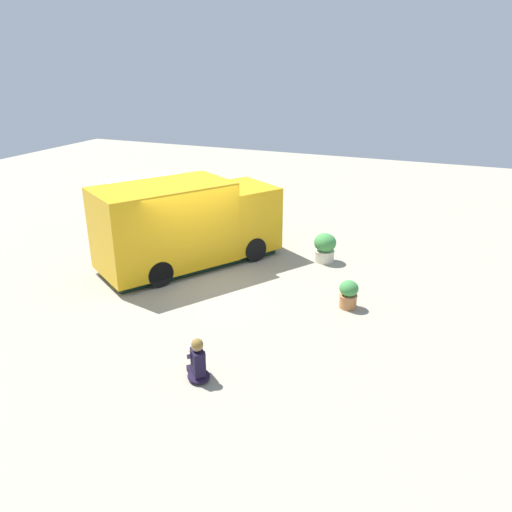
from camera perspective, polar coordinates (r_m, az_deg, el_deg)
name	(u,v)px	position (r m, az deg, el deg)	size (l,w,h in m)	color
ground_plane	(205,280)	(14.25, -5.83, -2.70)	(40.00, 40.00, 0.00)	#9E9783
food_truck	(187,226)	(14.94, -7.89, 3.44)	(5.67, 4.70, 2.55)	gold
person_customer	(198,362)	(9.98, -6.64, -11.92)	(0.72, 0.71, 0.90)	black
planter_flowering_near	(325,247)	(15.42, 7.84, 1.01)	(0.67, 0.67, 0.90)	beige
planter_flowering_far	(349,294)	(12.72, 10.48, -4.23)	(0.47, 0.47, 0.73)	#B87644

